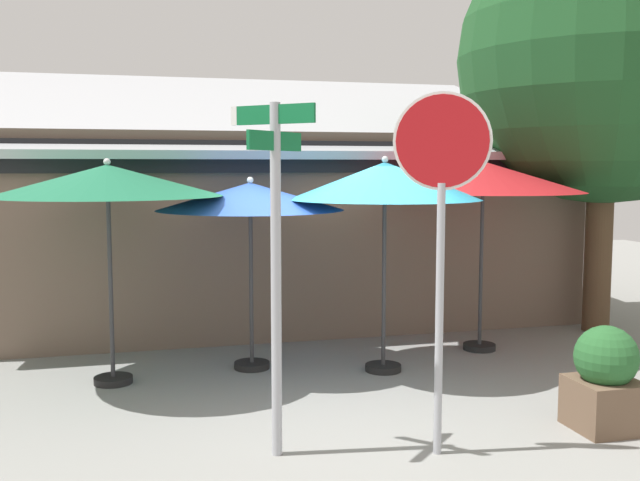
{
  "coord_description": "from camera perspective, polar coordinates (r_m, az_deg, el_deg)",
  "views": [
    {
      "loc": [
        -2.25,
        -7.38,
        2.51
      ],
      "look_at": [
        -0.0,
        1.2,
        1.6
      ],
      "focal_mm": 41.28,
      "sensor_mm": 36.0,
      "label": 1
    }
  ],
  "objects": [
    {
      "name": "sidewalk_planter",
      "position": [
        7.59,
        21.24,
        -9.95
      ],
      "size": [
        0.61,
        0.61,
        1.0
      ],
      "color": "brown",
      "rests_on": "ground"
    },
    {
      "name": "patio_umbrella_royal_blue_center",
      "position": [
        8.96,
        -5.42,
        3.29
      ],
      "size": [
        2.28,
        2.28,
        2.37
      ],
      "color": "black",
      "rests_on": "ground"
    },
    {
      "name": "patio_umbrella_teal_right",
      "position": [
        8.83,
        5.05,
        4.53
      ],
      "size": [
        2.32,
        2.32,
        2.62
      ],
      "color": "black",
      "rests_on": "ground"
    },
    {
      "name": "shade_tree",
      "position": [
        11.95,
        22.58,
        12.54
      ],
      "size": [
        4.75,
        4.33,
        6.26
      ],
      "color": "brown",
      "rests_on": "ground"
    },
    {
      "name": "ground_plane",
      "position": [
        8.13,
        2.22,
        -12.5
      ],
      "size": [
        28.0,
        28.0,
        0.1
      ],
      "primitive_type": "cube",
      "color": "gray"
    },
    {
      "name": "cafe_building",
      "position": [
        12.93,
        -4.67,
        1.71
      ],
      "size": [
        9.87,
        5.87,
        4.3
      ],
      "color": "#705B4C",
      "rests_on": "ground"
    },
    {
      "name": "stop_sign",
      "position": [
        6.3,
        9.38,
        3.0
      ],
      "size": [
        0.76,
        0.35,
        3.12
      ],
      "color": "#A8AAB2",
      "rests_on": "ground"
    },
    {
      "name": "patio_umbrella_forest_green_left",
      "position": [
        8.62,
        -16.15,
        4.38
      ],
      "size": [
        2.59,
        2.59,
        2.59
      ],
      "color": "black",
      "rests_on": "ground"
    },
    {
      "name": "patio_umbrella_crimson_far_right",
      "position": [
        10.08,
        12.53,
        4.77
      ],
      "size": [
        2.68,
        2.68,
        2.63
      ],
      "color": "black",
      "rests_on": "ground"
    },
    {
      "name": "street_sign_post",
      "position": [
        6.23,
        -3.48,
        -0.42
      ],
      "size": [
        0.61,
        0.61,
        3.03
      ],
      "color": "#A8AAB2",
      "rests_on": "ground"
    }
  ]
}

